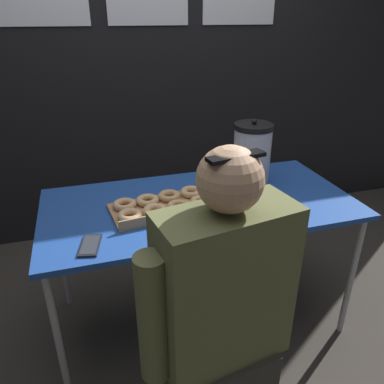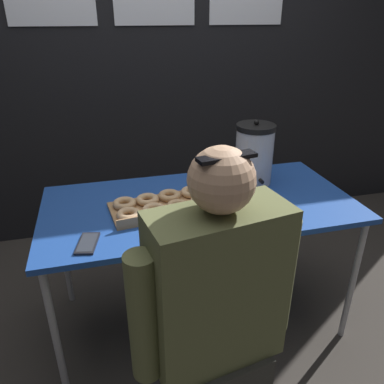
# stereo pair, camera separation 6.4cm
# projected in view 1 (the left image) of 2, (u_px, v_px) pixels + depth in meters

# --- Properties ---
(ground_plane) EXTENTS (12.00, 12.00, 0.00)m
(ground_plane) POSITION_uv_depth(u_px,v_px,m) (199.00, 315.00, 2.24)
(ground_plane) COLOR #3D3833
(back_wall) EXTENTS (6.00, 0.11, 2.84)m
(back_wall) POSITION_uv_depth(u_px,v_px,m) (149.00, 46.00, 2.67)
(back_wall) COLOR black
(back_wall) RESTS_ON ground
(folding_table) EXTENTS (1.57, 0.77, 0.77)m
(folding_table) POSITION_uv_depth(u_px,v_px,m) (200.00, 209.00, 1.92)
(folding_table) COLOR #1E479E
(folding_table) RESTS_ON ground
(donut_box) EXTENTS (0.64, 0.33, 0.05)m
(donut_box) POSITION_uv_depth(u_px,v_px,m) (172.00, 204.00, 1.83)
(donut_box) COLOR tan
(donut_box) RESTS_ON folding_table
(coffee_urn) EXTENTS (0.21, 0.24, 0.36)m
(coffee_urn) POSITION_uv_depth(u_px,v_px,m) (252.00, 153.00, 2.07)
(coffee_urn) COLOR silver
(coffee_urn) RESTS_ON folding_table
(cell_phone) EXTENTS (0.11, 0.17, 0.01)m
(cell_phone) POSITION_uv_depth(u_px,v_px,m) (90.00, 245.00, 1.54)
(cell_phone) COLOR black
(cell_phone) RESTS_ON folding_table
(person_seated) EXTENTS (0.62, 0.32, 1.29)m
(person_seated) POSITION_uv_depth(u_px,v_px,m) (223.00, 325.00, 1.36)
(person_seated) COLOR #33332D
(person_seated) RESTS_ON ground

